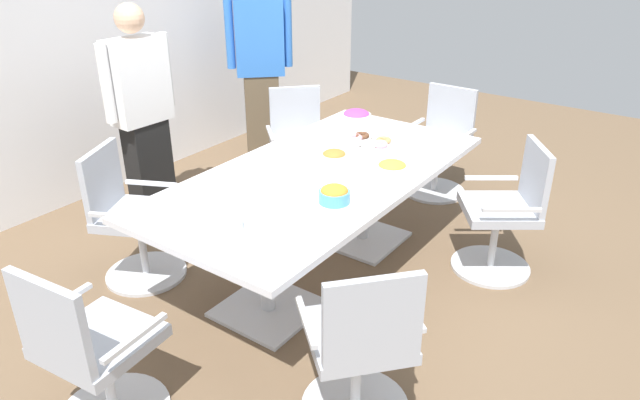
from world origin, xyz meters
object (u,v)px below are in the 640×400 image
Objects in this scene: office_chair_1 at (505,216)px; office_chair_5 at (93,357)px; person_standing_1 at (260,65)px; snack_bowl_chips_orange at (334,194)px; conference_table at (320,190)px; office_chair_2 at (440,147)px; snack_bowl_pretzels at (334,157)px; office_chair_3 at (298,149)px; snack_bowl_chips_yellow at (392,168)px; plate_stack at (224,224)px; person_standing_0 at (142,112)px; donut_platter at (369,141)px; snack_bowl_candy_mix at (356,117)px; office_chair_4 at (131,222)px; office_chair_0 at (360,351)px.

office_chair_5 is (-2.46, 1.05, 0.00)m from office_chair_1.
snack_bowl_chips_orange is (-1.64, -1.96, -0.16)m from person_standing_1.
office_chair_2 is (1.70, -0.07, -0.22)m from conference_table.
person_standing_1 reaches higher than snack_bowl_pretzels.
office_chair_3 is at bearing 43.73° from conference_table.
plate_stack is at bearing 162.41° from snack_bowl_chips_yellow.
snack_bowl_pretzels is (1.88, -0.05, 0.39)m from office_chair_5.
person_standing_0 is 9.83× the size of snack_bowl_pretzels.
donut_platter is at bearing 1.48° from plate_stack.
office_chair_5 is (-1.70, 0.06, -0.22)m from conference_table.
person_standing_1 is (0.57, 2.63, 0.55)m from office_chair_1.
plate_stack is (-1.08, -0.04, -0.02)m from snack_bowl_pretzels.
plate_stack reaches higher than donut_platter.
snack_bowl_pretzels is at bearing 84.66° from office_chair_1.
office_chair_1 is 1.38m from snack_bowl_candy_mix.
snack_bowl_chips_yellow is at bearing -133.37° from donut_platter.
conference_table is at bearing 100.99° from office_chair_4.
person_standing_0 reaches higher than snack_bowl_candy_mix.
snack_bowl_candy_mix is 1.40m from snack_bowl_chips_orange.
person_standing_0 is (-1.78, 1.68, 0.46)m from office_chair_2.
snack_bowl_candy_mix is (0.18, 1.31, 0.40)m from office_chair_1.
snack_bowl_chips_orange is (0.45, -1.31, 0.39)m from office_chair_4.
office_chair_0 is at bearing -93.26° from plate_stack.
office_chair_3 is (0.95, 0.91, -0.22)m from conference_table.
office_chair_0 is at bearing -140.68° from snack_bowl_pretzels.
office_chair_4 is at bearing 125.70° from snack_bowl_chips_yellow.
office_chair_2 reaches higher than donut_platter.
snack_bowl_chips_orange is at bearing -152.66° from snack_bowl_candy_mix.
person_standing_0 is at bearing 47.25° from office_chair_2.
snack_bowl_pretzels is (-0.76, -0.31, -0.01)m from snack_bowl_candy_mix.
office_chair_0 is 1.72m from office_chair_1.
snack_bowl_pretzels is at bearing 92.23° from office_chair_3.
office_chair_4 reaches higher than conference_table.
office_chair_4 is at bearing 91.98° from office_chair_1.
conference_table is 0.48m from snack_bowl_chips_orange.
office_chair_3 is at bearing 101.63° from office_chair_5.
office_chair_0 is at bearing -146.81° from snack_bowl_candy_mix.
conference_table is 1.26m from office_chair_4.
office_chair_4 is 5.35× the size of snack_bowl_pretzels.
office_chair_2 is at bearing 12.30° from snack_bowl_chips_yellow.
donut_platter is (-0.34, -0.90, 0.37)m from office_chair_3.
snack_bowl_chips_yellow is at bearing 104.13° from office_chair_3.
snack_bowl_chips_yellow is at bearing -58.59° from conference_table.
person_standing_0 is at bearing 72.43° from office_chair_1.
office_chair_3 and office_chair_4 have the same top height.
office_chair_2 is 2.49m from person_standing_0.
person_standing_1 is at bearing 111.40° from office_chair_5.
snack_bowl_candy_mix is (2.64, 0.26, 0.40)m from office_chair_5.
office_chair_5 is at bearing 177.87° from conference_table.
office_chair_4 is 0.50× the size of person_standing_1.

